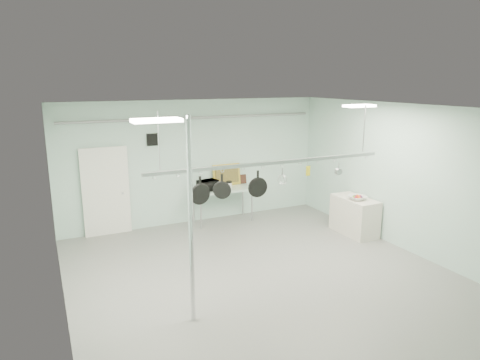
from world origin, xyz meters
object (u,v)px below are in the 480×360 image
skillet_left (200,190)px  skillet_right (258,184)px  prep_table (223,191)px  chrome_pole (191,223)px  microwave (208,185)px  pot_rack (273,161)px  side_cabinet (354,216)px  skillet_mid (222,186)px  coffee_canister (229,186)px  fruit_bowl (357,198)px

skillet_left → skillet_right: (1.11, 0.00, -0.01)m
prep_table → skillet_right: 3.52m
chrome_pole → microwave: size_ratio=6.50×
pot_rack → skillet_left: pot_rack is taller
side_cabinet → microwave: (-2.97, 2.19, 0.59)m
skillet_mid → skillet_right: (0.71, 0.00, -0.03)m
coffee_canister → skillet_left: bearing=-121.5°
microwave → skillet_mid: (-0.99, -3.29, 0.83)m
pot_rack → fruit_bowl: (2.88, 0.96, -1.28)m
pot_rack → skillet_mid: pot_rack is taller
skillet_mid → prep_table: bearing=96.9°
microwave → skillet_left: bearing=54.4°
microwave → fruit_bowl: microwave is taller
side_cabinet → microwave: 3.74m
chrome_pole → pot_rack: chrome_pole is taller
side_cabinet → fruit_bowl: bearing=-115.8°
side_cabinet → skillet_mid: (-3.96, -1.10, 1.42)m
prep_table → pot_rack: (-0.40, -3.30, 1.40)m
prep_table → side_cabinet: 3.39m
coffee_canister → skillet_right: 3.35m
pot_rack → skillet_mid: 1.07m
fruit_bowl → skillet_right: skillet_right is taller
side_cabinet → skillet_mid: 4.35m
prep_table → skillet_right: skillet_right is taller
side_cabinet → skillet_mid: bearing=-164.5°
side_cabinet → fruit_bowl: (-0.07, -0.14, 0.50)m
chrome_pole → skillet_mid: 1.29m
microwave → skillet_left: 3.66m
coffee_canister → skillet_right: size_ratio=0.37×
microwave → fruit_bowl: (2.91, -2.33, -0.09)m
pot_rack → skillet_right: (-0.30, 0.00, -0.40)m
fruit_bowl → prep_table: bearing=136.6°
skillet_mid → fruit_bowl: bearing=43.9°
chrome_pole → fruit_bowl: (4.78, 1.86, -0.65)m
microwave → skillet_left: size_ratio=1.01×
side_cabinet → coffee_canister: size_ratio=6.46×
skillet_right → pot_rack: bearing=6.6°
prep_table → coffee_canister: 0.26m
fruit_bowl → chrome_pole: bearing=-158.8°
side_cabinet → fruit_bowl: size_ratio=2.94×
chrome_pole → skillet_mid: bearing=45.4°
side_cabinet → coffee_canister: (-2.44, 2.04, 0.55)m
pot_rack → microwave: (-0.02, 3.29, -1.19)m
skillet_left → microwave: bearing=60.3°
chrome_pole → fruit_bowl: size_ratio=7.83×
pot_rack → skillet_left: (-1.42, 0.00, -0.39)m
microwave → fruit_bowl: bearing=128.6°
pot_rack → prep_table: bearing=83.1°
side_cabinet → microwave: size_ratio=2.44×
pot_rack → fruit_bowl: pot_rack is taller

